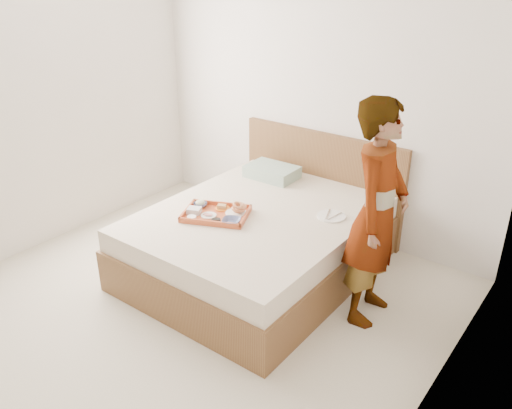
{
  "coord_description": "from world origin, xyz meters",
  "views": [
    {
      "loc": [
        2.35,
        -1.99,
        2.35
      ],
      "look_at": [
        0.16,
        0.9,
        0.65
      ],
      "focal_mm": 36.55,
      "sensor_mm": 36.0,
      "label": 1
    }
  ],
  "objects_px": {
    "person": "(377,214)",
    "dinner_plate": "(331,216)",
    "bed": "(258,241)",
    "tray": "(216,214)"
  },
  "relations": [
    {
      "from": "person",
      "to": "dinner_plate",
      "type": "bearing_deg",
      "value": 54.48
    },
    {
      "from": "bed",
      "to": "tray",
      "type": "relative_size",
      "value": 4.03
    },
    {
      "from": "tray",
      "to": "person",
      "type": "height_order",
      "value": "person"
    },
    {
      "from": "bed",
      "to": "dinner_plate",
      "type": "xyz_separation_m",
      "value": [
        0.5,
        0.28,
        0.27
      ]
    },
    {
      "from": "dinner_plate",
      "to": "person",
      "type": "bearing_deg",
      "value": -28.83
    },
    {
      "from": "dinner_plate",
      "to": "person",
      "type": "height_order",
      "value": "person"
    },
    {
      "from": "tray",
      "to": "dinner_plate",
      "type": "height_order",
      "value": "tray"
    },
    {
      "from": "bed",
      "to": "dinner_plate",
      "type": "relative_size",
      "value": 8.77
    },
    {
      "from": "bed",
      "to": "tray",
      "type": "bearing_deg",
      "value": -131.09
    },
    {
      "from": "bed",
      "to": "dinner_plate",
      "type": "distance_m",
      "value": 0.64
    }
  ]
}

